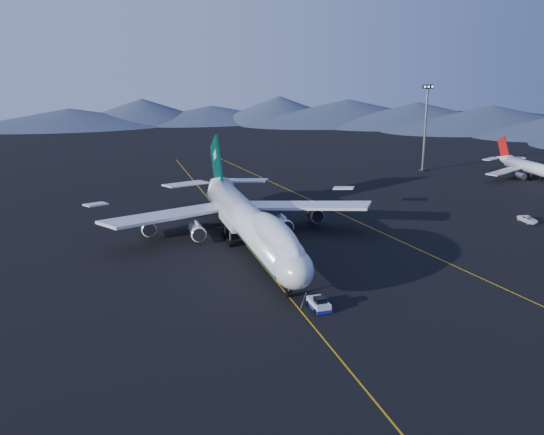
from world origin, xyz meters
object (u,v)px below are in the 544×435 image
object	(u,v)px
boeing_747	(249,221)
second_jet	(538,169)
floodlight_mast	(425,128)
pushback_tug	(319,305)
service_van	(528,219)

from	to	relation	value
boeing_747	second_jet	distance (m)	110.93
boeing_747	second_jet	size ratio (longest dim) A/B	1.77
second_jet	floodlight_mast	bearing A→B (deg)	124.39
pushback_tug	service_van	size ratio (longest dim) A/B	0.91
service_van	floodlight_mast	world-z (taller)	floodlight_mast
service_van	floodlight_mast	bearing A→B (deg)	84.46
boeing_747	second_jet	bearing A→B (deg)	21.50
floodlight_mast	second_jet	bearing A→B (deg)	-42.94
pushback_tug	service_van	xyz separation A→B (m)	(64.80, 32.83, 0.09)
boeing_747	floodlight_mast	distance (m)	101.15
second_jet	service_van	world-z (taller)	second_jet
boeing_747	second_jet	xyz separation A→B (m)	(103.19, 40.65, -2.29)
pushback_tug	second_jet	world-z (taller)	second_jet
boeing_747	pushback_tug	world-z (taller)	boeing_747
floodlight_mast	service_van	bearing A→B (deg)	-98.15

